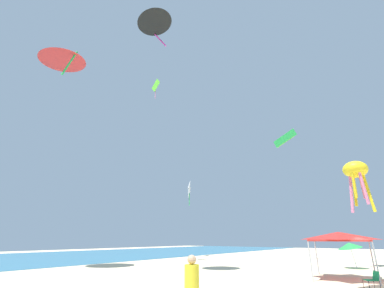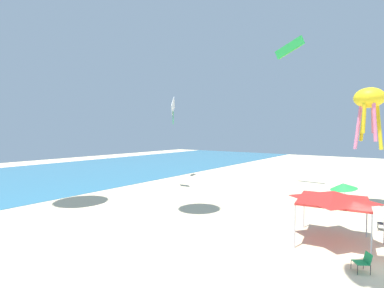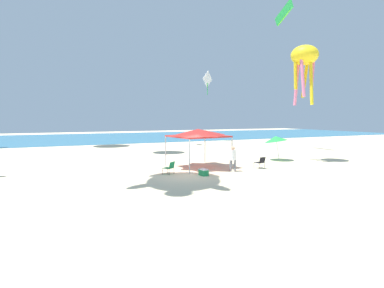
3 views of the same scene
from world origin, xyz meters
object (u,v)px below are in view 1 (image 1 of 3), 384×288
object	(u,v)px
kite_parafoil_green	(285,139)
folding_chair_left_of_tent	(373,278)
kite_diamond_lime	(156,86)
kite_delta_black	(154,20)
kite_delta_red	(63,57)
beach_umbrella	(349,245)
kite_octopus_yellow	(356,172)
kite_diamond_white	(189,190)
person_beachcomber	(192,282)
canopy_tent	(339,237)

from	to	relation	value
kite_parafoil_green	folding_chair_left_of_tent	bearing A→B (deg)	127.96
folding_chair_left_of_tent	kite_diamond_lime	bearing A→B (deg)	-133.84
kite_delta_black	kite_delta_red	bearing A→B (deg)	-90.55
beach_umbrella	kite_octopus_yellow	world-z (taller)	kite_octopus_yellow
kite_parafoil_green	kite_diamond_lime	distance (m)	17.61
beach_umbrella	kite_diamond_white	world-z (taller)	kite_diamond_white
kite_parafoil_green	kite_delta_red	world-z (taller)	kite_delta_red
kite_octopus_yellow	kite_diamond_white	bearing A→B (deg)	-75.41
beach_umbrella	kite_delta_red	world-z (taller)	kite_delta_red
kite_delta_black	kite_parafoil_green	xyz separation A→B (m)	(19.52, -4.44, -6.75)
beach_umbrella	kite_parafoil_green	size ratio (longest dim) A/B	0.70
beach_umbrella	folding_chair_left_of_tent	bearing A→B (deg)	-167.12
kite_delta_red	kite_parafoil_green	bearing A→B (deg)	-118.86
folding_chair_left_of_tent	person_beachcomber	xyz separation A→B (m)	(-10.02, 3.66, 0.62)
canopy_tent	beach_umbrella	size ratio (longest dim) A/B	1.79
canopy_tent	kite_delta_black	xyz separation A→B (m)	(-6.43, 11.10, 18.70)
kite_delta_black	canopy_tent	bearing A→B (deg)	99.20
person_beachcomber	kite_delta_red	world-z (taller)	kite_delta_red
kite_delta_black	beach_umbrella	bearing A→B (deg)	122.04
person_beachcomber	kite_parafoil_green	bearing A→B (deg)	-1.51
beach_umbrella	kite_parafoil_green	distance (m)	15.09
kite_octopus_yellow	kite_parafoil_green	world-z (taller)	kite_parafoil_green
folding_chair_left_of_tent	kite_diamond_white	distance (m)	27.91
kite_diamond_white	kite_delta_red	world-z (taller)	kite_delta_red
folding_chair_left_of_tent	person_beachcomber	size ratio (longest dim) A/B	0.44
folding_chair_left_of_tent	kite_delta_red	size ratio (longest dim) A/B	0.18
kite_octopus_yellow	kite_delta_red	xyz separation A→B (m)	(-18.72, 20.98, 11.07)
kite_delta_black	kite_octopus_yellow	distance (m)	23.33
kite_parafoil_green	kite_delta_red	bearing A→B (deg)	69.51
folding_chair_left_of_tent	kite_delta_black	xyz separation A→B (m)	(-3.66, 12.81, 20.69)
kite_diamond_white	kite_diamond_lime	size ratio (longest dim) A/B	1.25
folding_chair_left_of_tent	kite_parafoil_green	bearing A→B (deg)	173.63
kite_octopus_yellow	kite_parafoil_green	xyz separation A→B (m)	(4.17, 7.41, 6.22)
kite_octopus_yellow	kite_delta_red	bearing A→B (deg)	-27.09
beach_umbrella	kite_diamond_lime	bearing A→B (deg)	112.07
beach_umbrella	kite_diamond_lime	distance (m)	25.89
kite_octopus_yellow	folding_chair_left_of_tent	bearing A→B (deg)	25.81
kite_diamond_white	kite_delta_red	size ratio (longest dim) A/B	0.77
kite_parafoil_green	beach_umbrella	bearing A→B (deg)	146.94
kite_diamond_white	kite_delta_red	xyz separation A→B (m)	(-21.20, -0.56, 10.28)
kite_delta_black	kite_octopus_yellow	size ratio (longest dim) A/B	0.87
person_beachcomber	kite_delta_red	xyz separation A→B (m)	(2.99, 18.27, 18.16)
beach_umbrella	person_beachcomber	distance (m)	20.28
kite_diamond_white	kite_delta_black	distance (m)	23.66
folding_chair_left_of_tent	kite_diamond_white	world-z (taller)	kite_diamond_white
folding_chair_left_of_tent	kite_octopus_yellow	size ratio (longest dim) A/B	0.17
canopy_tent	folding_chair_left_of_tent	size ratio (longest dim) A/B	4.87
kite_octopus_yellow	kite_parafoil_green	distance (m)	10.54
beach_umbrella	kite_octopus_yellow	distance (m)	6.72
kite_parafoil_green	canopy_tent	bearing A→B (deg)	127.11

